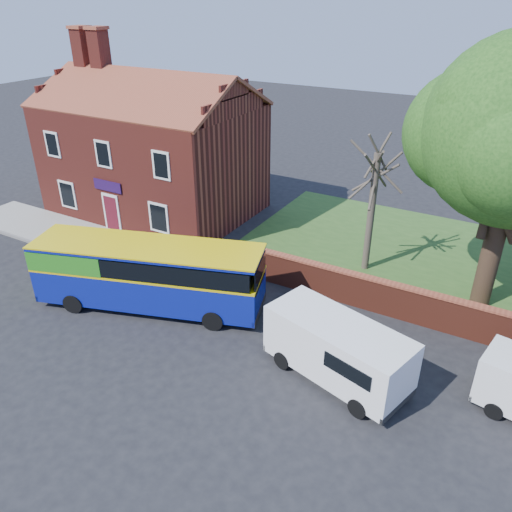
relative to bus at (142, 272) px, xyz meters
The scene contains 9 objects.
ground 2.95m from the bus, 84.38° to the right, with size 120.00×120.00×0.00m, color black.
pavement 7.73m from the bus, 153.63° to the left, with size 18.00×3.50×0.12m, color gray.
kerb 7.14m from the bus, 166.67° to the left, with size 18.00×0.15×0.14m, color slate.
grass_strip 17.04m from the bus, 38.70° to the left, with size 26.00×12.00×0.04m, color #426B28.
shop_building 11.48m from the bus, 126.71° to the left, with size 12.30×8.13×10.50m.
boundary_wall 14.04m from the bus, 19.18° to the left, with size 22.00×0.38×1.60m.
bus is the anchor object (origin of this frame).
van_near 9.14m from the bus, ahead, with size 5.64×3.46×2.31m.
bare_tree 11.07m from the bus, 47.39° to the left, with size 2.44×2.91×6.51m.
Camera 1 is at (13.30, -11.39, 12.37)m, focal length 35.00 mm.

